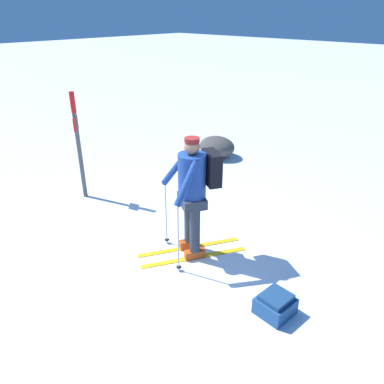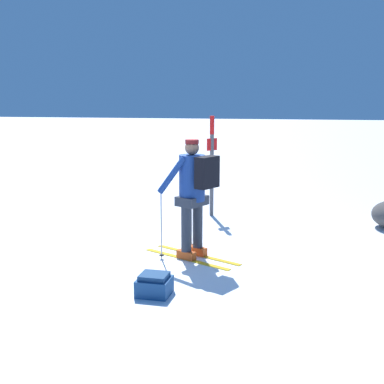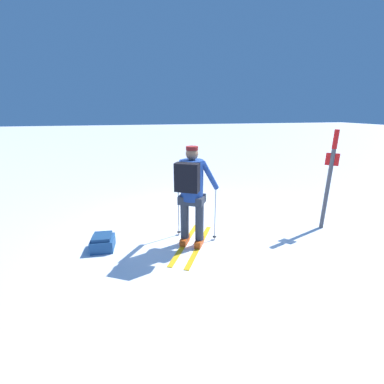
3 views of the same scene
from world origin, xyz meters
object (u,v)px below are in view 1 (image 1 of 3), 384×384
at_px(skier, 194,188).
at_px(rock_boulder, 217,147).
at_px(dropped_backpack, 275,304).
at_px(trail_marker, 78,138).

height_order(skier, rock_boulder, skier).
relative_size(dropped_backpack, trail_marker, 0.21).
bearing_deg(dropped_backpack, skier, -8.78).
height_order(skier, dropped_backpack, skier).
bearing_deg(dropped_backpack, trail_marker, -1.91).
bearing_deg(rock_boulder, skier, 125.42).
distance_m(dropped_backpack, trail_marker, 4.51).
relative_size(trail_marker, rock_boulder, 2.21).
xyz_separation_m(skier, rock_boulder, (2.38, -3.34, -0.82)).
bearing_deg(trail_marker, skier, -178.08).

